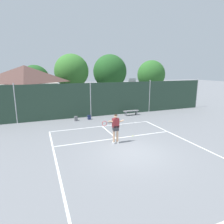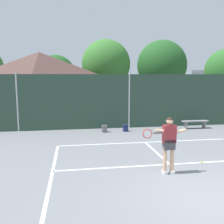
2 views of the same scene
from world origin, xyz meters
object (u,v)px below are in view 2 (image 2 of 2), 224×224
at_px(basketball_hoop, 196,88).
at_px(backpack_navy, 126,128).
at_px(backpack_grey, 105,129).
at_px(courtside_bench, 195,123).
at_px(tennis_ball, 202,162).
at_px(tennis_player, 169,140).

bearing_deg(basketball_hoop, backpack_navy, -157.02).
bearing_deg(backpack_navy, backpack_grey, -179.26).
distance_m(backpack_navy, courtside_bench, 4.32).
height_order(basketball_hoop, tennis_ball, basketball_hoop).
distance_m(backpack_grey, courtside_bench, 5.54).
height_order(tennis_player, tennis_ball, tennis_player).
relative_size(tennis_player, backpack_navy, 4.01).
bearing_deg(tennis_ball, basketball_hoop, 64.17).
bearing_deg(basketball_hoop, courtside_bench, -117.28).
bearing_deg(tennis_player, backpack_navy, 90.41).
relative_size(basketball_hoop, backpack_navy, 7.67).
relative_size(backpack_grey, backpack_navy, 1.00).
bearing_deg(courtside_bench, tennis_ball, -115.25).
xyz_separation_m(tennis_player, courtside_bench, (4.27, 6.40, -0.75)).
xyz_separation_m(tennis_ball, backpack_navy, (-1.63, 5.58, 0.16)).
distance_m(basketball_hoop, tennis_ball, 9.05).
relative_size(basketball_hoop, tennis_ball, 53.79).
bearing_deg(tennis_player, courtside_bench, 56.32).
bearing_deg(courtside_bench, tennis_player, -123.68).
relative_size(tennis_player, backpack_grey, 4.01).
distance_m(backpack_grey, backpack_navy, 1.22).
xyz_separation_m(tennis_player, backpack_navy, (-0.04, 6.30, -0.92)).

